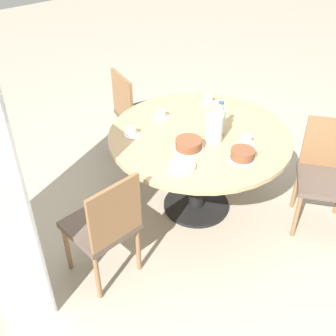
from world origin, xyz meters
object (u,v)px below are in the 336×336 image
object	(u,v)px
coffee_pot	(214,127)
water_bottle	(220,121)
cup_b	(247,141)
chair_a	(105,225)
cake_main	(189,145)
cake_second	(243,154)
cup_d	(209,100)
cup_a	(132,132)
cup_c	(161,115)
chair_b	(326,173)
chair_c	(136,112)

from	to	relation	value
coffee_pot	water_bottle	distance (m)	0.12
cup_b	chair_a	bearing A→B (deg)	81.88
cake_main	cup_b	bearing A→B (deg)	-118.89
chair_a	cake_second	xyz separation A→B (m)	(-0.28, -0.99, 0.30)
cup_b	cup_d	size ratio (longest dim) A/B	1.00
cake_main	cake_second	world-z (taller)	cake_main
chair_a	cup_a	xyz separation A→B (m)	(0.47, -0.56, 0.29)
cup_d	cup_c	bearing A→B (deg)	84.43
chair_b	cup_a	distance (m)	1.54
cake_main	cake_second	size ratio (longest dim) A/B	1.13
cup_a	chair_c	bearing A→B (deg)	-36.64
cup_c	water_bottle	bearing A→B (deg)	-157.02
chair_c	coffee_pot	distance (m)	1.20
coffee_pot	cup_b	xyz separation A→B (m)	(-0.18, -0.16, -0.09)
cup_a	cup_d	world-z (taller)	same
cup_c	cup_a	bearing A→B (deg)	102.38
cake_main	chair_b	bearing A→B (deg)	-125.51
chair_b	cup_b	world-z (taller)	chair_b
chair_a	cup_c	distance (m)	1.10
coffee_pot	water_bottle	world-z (taller)	water_bottle
water_bottle	cake_main	distance (m)	0.34
coffee_pot	cup_d	size ratio (longest dim) A/B	2.04
cup_b	cup_c	world-z (taller)	same
chair_c	water_bottle	xyz separation A→B (m)	(-1.08, -0.03, 0.37)
cake_second	cup_c	bearing A→B (deg)	5.69
chair_a	cake_main	size ratio (longest dim) A/B	3.95
coffee_pot	chair_a	bearing A→B (deg)	91.04
cake_second	chair_b	bearing A→B (deg)	-114.09
water_bottle	cup_b	distance (m)	0.26
chair_a	chair_b	bearing A→B (deg)	155.08
chair_a	cake_main	distance (m)	0.83
cup_a	cake_main	bearing A→B (deg)	-153.11
chair_c	coffee_pot	bearing A→B (deg)	-175.34
chair_b	cup_d	world-z (taller)	chair_b
water_bottle	cup_d	bearing A→B (deg)	-34.14
chair_b	cake_second	xyz separation A→B (m)	(0.30, 0.67, 0.30)
chair_c	cake_main	distance (m)	1.18
cup_b	cup_c	xyz separation A→B (m)	(0.71, 0.25, 0.00)
cup_b	cup_d	distance (m)	0.70
chair_a	cup_d	world-z (taller)	chair_a
water_bottle	cup_a	world-z (taller)	water_bottle
water_bottle	cup_a	distance (m)	0.68
chair_c	cup_a	xyz separation A→B (m)	(-0.69, 0.51, 0.29)
water_bottle	cup_a	size ratio (longest dim) A/B	2.13
cake_main	cup_a	size ratio (longest dim) A/B	1.79
cup_b	cup_d	bearing A→B (deg)	-19.42
cup_a	cup_d	xyz separation A→B (m)	(0.03, -0.83, 0.00)
chair_a	chair_c	bearing A→B (deg)	-138.49
chair_c	cake_second	xyz separation A→B (m)	(-1.44, 0.08, 0.30)
cake_second	cup_b	size ratio (longest dim) A/B	1.59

